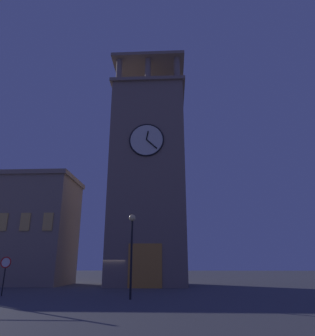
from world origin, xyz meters
name	(u,v)px	position (x,y,z in m)	size (l,w,h in m)	color
ground_plane	(113,287)	(0.00, 0.00, 0.00)	(200.00, 200.00, 0.00)	#4C4C51
clocktower	(149,178)	(-3.16, -2.81, 11.63)	(8.63, 8.28, 28.10)	gray
street_lamp	(132,239)	(-3.12, 10.60, 3.64)	(0.44, 0.44, 5.24)	black
no_horn_sign	(5,265)	(6.00, 8.87, 2.02)	(0.78, 0.14, 2.60)	black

